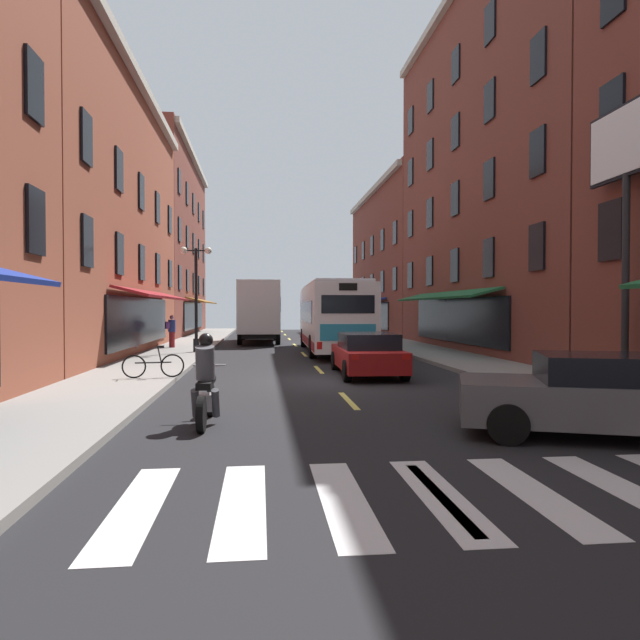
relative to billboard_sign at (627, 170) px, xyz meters
name	(u,v)px	position (x,y,z in m)	size (l,w,h in m)	color
ground_plane	(329,383)	(-7.05, 3.07, -5.60)	(34.80, 80.00, 0.10)	black
lane_centre_dashes	(331,382)	(-7.05, 2.82, -5.55)	(0.14, 73.90, 0.01)	#DBCC4C
crosswalk_near	(440,495)	(-7.05, -6.93, -5.55)	(7.10, 2.80, 0.01)	silver
sidewalk_left	(120,381)	(-12.95, 3.07, -5.48)	(3.00, 80.00, 0.14)	gray
sidewalk_right	(523,376)	(-1.15, 3.07, -5.48)	(3.00, 80.00, 0.14)	gray
billboard_sign	(627,170)	(0.00, 0.00, 0.00)	(0.40, 2.94, 7.07)	black
transit_bus	(332,316)	(-5.59, 13.75, -3.82)	(2.84, 11.50, 3.30)	white
box_truck	(259,311)	(-9.11, 21.45, -3.62)	(2.53, 8.21, 3.70)	#B21E19
sedan_near	(367,354)	(-5.70, 4.27, -4.86)	(1.99, 4.56, 1.34)	maroon
sedan_mid	(614,395)	(-3.35, -4.54, -4.85)	(5.07, 3.28, 1.36)	#515154
sedan_far	(262,327)	(-8.94, 30.06, -4.85)	(2.01, 4.43, 1.36)	#515154
motorcycle_rider	(206,385)	(-10.03, -2.73, -4.84)	(0.62, 2.07, 1.66)	black
bicycle_near	(153,365)	(-12.08, 3.23, -5.05)	(1.70, 0.48, 0.91)	black
pedestrian_near	(171,330)	(-13.53, 15.84, -4.55)	(0.52, 0.44, 1.64)	maroon
street_lamp_twin	(196,294)	(-11.95, 12.75, -2.76)	(1.42, 0.32, 4.77)	black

